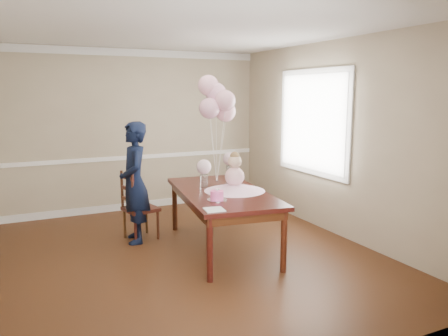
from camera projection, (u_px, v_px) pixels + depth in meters
The scene contains 51 objects.
floor at pixel (185, 257), 5.33m from camera, with size 4.50×5.00×0.00m, color black.
ceiling at pixel (182, 28), 4.88m from camera, with size 4.50×5.00×0.02m, color silver.
wall_back at pixel (132, 131), 7.33m from camera, with size 4.50×0.02×2.70m, color tan.
wall_front at pixel (315, 189), 2.88m from camera, with size 4.50×0.02×2.70m, color tan.
wall_right at pixel (336, 139), 6.06m from camera, with size 0.02×5.00×2.70m, color tan.
chair_rail_trim at pixel (133, 157), 7.40m from camera, with size 4.50×0.02×0.07m, color white.
crown_molding at pixel (129, 52), 7.10m from camera, with size 4.50×0.02×0.12m, color silver.
baseboard_trim at pixel (135, 205), 7.54m from camera, with size 4.50×0.02×0.12m, color silver.
window_frame at pixel (313, 122), 6.46m from camera, with size 0.02×1.66×1.56m, color silver.
window_blinds at pixel (312, 122), 6.45m from camera, with size 0.01×1.50×1.40m, color silver.
dining_table_top at pixel (222, 193), 5.52m from camera, with size 1.01×2.03×0.05m, color black.
table_apron at pixel (222, 198), 5.53m from camera, with size 0.91×1.93×0.10m, color black.
table_leg_fl at pixel (210, 250), 4.58m from camera, with size 0.07×0.07×0.71m, color black.
table_leg_fr at pixel (284, 241), 4.83m from camera, with size 0.07×0.07×0.71m, color black.
table_leg_bl at pixel (175, 206), 6.33m from camera, with size 0.07×0.07×0.71m, color black.
table_leg_br at pixel (230, 202), 6.58m from camera, with size 0.07×0.07×0.71m, color black.
baby_skirt at pixel (235, 187), 5.50m from camera, with size 0.77×0.77×0.10m, color #ECAED3.
baby_torso at pixel (235, 176), 5.48m from camera, with size 0.24×0.24×0.24m, color #EC95C5.
baby_head at pixel (235, 161), 5.45m from camera, with size 0.17×0.17×0.17m, color #CEAC8E.
baby_hair at pixel (235, 156), 5.44m from camera, with size 0.12×0.12×0.12m, color brown.
cake_platter at pixel (217, 200), 5.02m from camera, with size 0.22×0.22×0.01m, color silver.
birthday_cake at pixel (217, 195), 5.01m from camera, with size 0.15×0.15×0.10m, color #FF50AF.
cake_flower_a at pixel (217, 190), 5.00m from camera, with size 0.03×0.03×0.03m, color white.
cake_flower_b at pixel (219, 189), 5.03m from camera, with size 0.03×0.03×0.03m, color silver.
rose_vase_near at pixel (204, 180), 5.74m from camera, with size 0.10×0.10×0.16m, color white.
roses_near at pixel (204, 167), 5.71m from camera, with size 0.19×0.19×0.19m, color silver.
rose_vase_far at pixel (229, 171), 6.42m from camera, with size 0.10×0.10×0.16m, color silver.
roses_far at pixel (229, 159), 6.39m from camera, with size 0.19×0.19×0.19m, color silver.
napkin at pixel (214, 210), 4.59m from camera, with size 0.20×0.20×0.01m, color silver.
balloon_weight at pixel (217, 181), 6.06m from camera, with size 0.04×0.04×0.02m, color silver.
balloon_a at pixel (209, 108), 5.86m from camera, with size 0.28×0.28×0.28m, color #DD9DB9.
balloon_b at pixel (225, 101), 5.86m from camera, with size 0.28×0.28×0.28m, color #DC9CB1.
balloon_c at pixel (216, 93), 5.96m from camera, with size 0.28×0.28×0.28m, color #E3A0C1.
balloon_d at pixel (208, 85), 5.93m from camera, with size 0.28×0.28×0.28m, color #F3ACC5.
balloon_e at pixel (226, 112), 6.02m from camera, with size 0.28×0.28×0.28m, color #FFB4C7.
balloon_ribbon_a at pixel (213, 151), 5.98m from camera, with size 0.00×0.00×0.85m, color white.
balloon_ribbon_b at pixel (221, 147), 5.97m from camera, with size 0.00×0.00×0.95m, color white.
balloon_ribbon_c at pixel (216, 143), 6.03m from camera, with size 0.00×0.00×1.06m, color white.
balloon_ribbon_d at pixel (213, 139), 6.01m from camera, with size 0.00×0.00×1.16m, color white.
balloon_ribbon_e at pixel (221, 152), 6.06m from camera, with size 0.00×0.00×0.80m, color white.
dining_chair_seat at pixel (141, 209), 5.95m from camera, with size 0.41×0.41×0.05m, color #34130E.
chair_leg_fl at pixel (136, 230), 5.75m from camera, with size 0.04×0.04×0.40m, color black.
chair_leg_fr at pixel (158, 225), 5.95m from camera, with size 0.04×0.04×0.40m, color #38180F.
chair_leg_bl at pixel (125, 224), 6.02m from camera, with size 0.04×0.04×0.40m, color #3D2310.
chair_leg_br at pixel (147, 219), 6.22m from camera, with size 0.04×0.04×0.40m, color #331D0E.
chair_back_post_l at pixel (133, 194), 5.66m from camera, with size 0.04×0.04×0.52m, color black.
chair_back_post_r at pixel (122, 189), 5.92m from camera, with size 0.04×0.04×0.52m, color #381B0F.
chair_slat_low at pixel (128, 200), 5.81m from camera, with size 0.03×0.37×0.05m, color #391C0F.
chair_slat_mid at pixel (127, 189), 5.79m from camera, with size 0.03×0.37×0.05m, color #37170F.
chair_slat_top at pixel (127, 178), 5.76m from camera, with size 0.03×0.37×0.05m, color #3C1410.
woman at pixel (134, 183), 5.78m from camera, with size 0.59×0.39×1.61m, color black.
Camera 1 is at (-1.76, -4.78, 1.98)m, focal length 35.00 mm.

